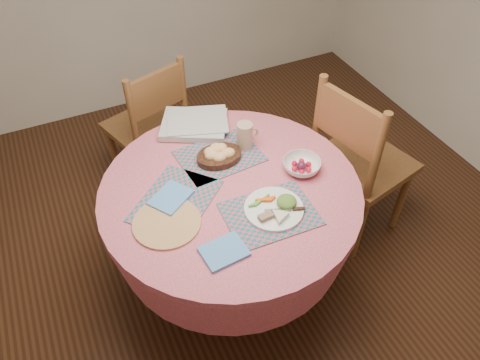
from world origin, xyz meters
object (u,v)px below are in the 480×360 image
object	(u,v)px
chair_right	(357,160)
wicker_trivet	(167,223)
latte_mug	(245,136)
chair_back	(150,124)
dinner_plate	(276,208)
dining_table	(231,215)
fruit_bowl	(302,166)
bread_bowl	(219,154)

from	to	relation	value
chair_right	wicker_trivet	bearing A→B (deg)	84.71
chair_right	latte_mug	bearing A→B (deg)	62.32
chair_back	dinner_plate	xyz separation A→B (m)	(0.25, -1.18, 0.27)
chair_back	chair_right	bearing A→B (deg)	118.71
dining_table	fruit_bowl	xyz separation A→B (m)	(0.36, -0.04, 0.22)
chair_right	dinner_plate	size ratio (longest dim) A/B	3.98
bread_bowl	latte_mug	distance (m)	0.17
dining_table	chair_right	world-z (taller)	chair_right
dining_table	wicker_trivet	size ratio (longest dim) A/B	4.13
chair_right	dinner_plate	distance (m)	0.78
wicker_trivet	dinner_plate	distance (m)	0.48
dining_table	fruit_bowl	world-z (taller)	fruit_bowl
chair_right	fruit_bowl	distance (m)	0.52
dining_table	chair_right	bearing A→B (deg)	5.30
latte_mug	fruit_bowl	size ratio (longest dim) A/B	0.73
dinner_plate	bread_bowl	size ratio (longest dim) A/B	1.16
dining_table	bread_bowl	bearing A→B (deg)	81.75
bread_bowl	wicker_trivet	bearing A→B (deg)	-142.02
wicker_trivet	chair_right	bearing A→B (deg)	7.87
dinner_plate	fruit_bowl	bearing A→B (deg)	37.62
wicker_trivet	fruit_bowl	distance (m)	0.71
chair_back	dinner_plate	size ratio (longest dim) A/B	3.60
wicker_trivet	fruit_bowl	bearing A→B (deg)	3.95
wicker_trivet	bread_bowl	size ratio (longest dim) A/B	1.30
dinner_plate	latte_mug	distance (m)	0.47
wicker_trivet	bread_bowl	xyz separation A→B (m)	(0.37, 0.29, 0.03)
chair_back	wicker_trivet	size ratio (longest dim) A/B	3.20
chair_right	wicker_trivet	size ratio (longest dim) A/B	3.53
chair_back	bread_bowl	size ratio (longest dim) A/B	4.18
chair_back	bread_bowl	bearing A→B (deg)	83.62
chair_back	latte_mug	distance (m)	0.86
dinner_plate	bread_bowl	world-z (taller)	bread_bowl
chair_right	bread_bowl	size ratio (longest dim) A/B	4.61
chair_back	fruit_bowl	size ratio (longest dim) A/B	5.01
chair_back	latte_mug	xyz separation A→B (m)	(0.32, -0.73, 0.33)
chair_right	wicker_trivet	world-z (taller)	chair_right
chair_back	fruit_bowl	distance (m)	1.15
bread_bowl	chair_right	bearing A→B (deg)	-9.38
dining_table	dinner_plate	world-z (taller)	dinner_plate
chair_right	wicker_trivet	xyz separation A→B (m)	(-1.16, -0.16, 0.20)
dining_table	chair_back	size ratio (longest dim) A/B	1.29
fruit_bowl	dinner_plate	bearing A→B (deg)	-142.38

